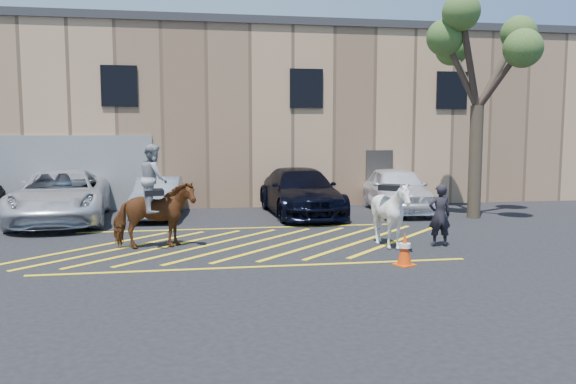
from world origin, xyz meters
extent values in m
plane|color=black|center=(0.00, 0.00, 0.00)|extent=(90.00, 90.00, 0.00)
imported|color=silver|center=(-5.61, 4.42, 0.84)|extent=(3.34, 6.30, 1.69)
imported|color=gray|center=(-2.55, 5.01, 0.69)|extent=(1.65, 4.23, 1.37)
imported|color=black|center=(2.36, 4.76, 0.81)|extent=(2.55, 5.72, 1.63)
imported|color=white|center=(5.98, 4.90, 0.83)|extent=(2.57, 5.07, 1.65)
imported|color=black|center=(4.83, -1.31, 0.80)|extent=(0.61, 0.42, 1.59)
cube|color=tan|center=(0.00, 12.00, 3.50)|extent=(32.00, 10.00, 7.00)
cube|color=#2D2D30|center=(0.00, 12.00, 7.15)|extent=(32.20, 10.20, 0.30)
cube|color=black|center=(-4.00, 6.96, 4.60)|extent=(1.30, 0.08, 1.50)
cube|color=black|center=(3.00, 6.96, 4.60)|extent=(1.30, 0.08, 1.50)
cube|color=black|center=(9.00, 6.96, 4.60)|extent=(1.30, 0.08, 1.50)
cube|color=#38332D|center=(6.00, 6.96, 1.10)|extent=(1.10, 0.08, 2.20)
cube|color=yellow|center=(-4.20, -0.30, 0.01)|extent=(4.20, 4.20, 0.01)
cube|color=yellow|center=(-3.15, -0.30, 0.01)|extent=(4.20, 4.20, 0.01)
cube|color=yellow|center=(-2.10, -0.30, 0.01)|extent=(4.20, 4.20, 0.01)
cube|color=yellow|center=(-1.05, -0.30, 0.01)|extent=(4.20, 4.20, 0.01)
cube|color=yellow|center=(0.00, -0.30, 0.01)|extent=(4.20, 4.20, 0.01)
cube|color=yellow|center=(1.05, -0.30, 0.01)|extent=(4.20, 4.20, 0.01)
cube|color=yellow|center=(2.10, -0.30, 0.01)|extent=(4.20, 4.20, 0.01)
cube|color=yellow|center=(3.15, -0.30, 0.01)|extent=(4.20, 4.20, 0.01)
cube|color=yellow|center=(4.20, -0.30, 0.01)|extent=(4.20, 4.20, 0.01)
cube|color=yellow|center=(0.00, 2.20, 0.01)|extent=(9.50, 0.12, 0.01)
cube|color=yellow|center=(0.00, -2.80, 0.01)|extent=(9.50, 0.12, 0.01)
imported|color=#5C3815|center=(-2.32, -0.40, 0.83)|extent=(2.09, 1.18, 1.67)
imported|color=#91919A|center=(-2.32, -0.40, 1.76)|extent=(0.76, 0.91, 1.70)
cube|color=black|center=(-2.32, -0.40, 1.42)|extent=(0.54, 0.62, 0.14)
imported|color=white|center=(3.54, -1.31, 0.86)|extent=(2.05, 2.08, 1.72)
cube|color=black|center=(3.54, -1.31, 1.53)|extent=(0.72, 0.70, 0.14)
cube|color=#EB4B09|center=(3.19, -3.17, 0.01)|extent=(0.50, 0.50, 0.03)
cone|color=#E23B09|center=(3.19, -3.17, 0.38)|extent=(0.32, 0.32, 0.70)
cylinder|color=white|center=(3.19, -3.17, 0.44)|extent=(0.25, 0.25, 0.10)
cylinder|color=#4A3C2D|center=(8.06, 3.05, 1.90)|extent=(0.44, 0.44, 3.80)
cylinder|color=#48382B|center=(8.85, 3.19, 4.97)|extent=(1.76, 0.51, 2.68)
cylinder|color=#413227|center=(7.99, 3.91, 4.80)|extent=(0.33, 1.88, 2.34)
cylinder|color=#4B3C2D|center=(7.45, 3.05, 4.85)|extent=(1.40, 0.20, 2.39)
cylinder|color=#45342A|center=(8.40, 2.33, 4.59)|extent=(0.78, 1.62, 1.96)
cylinder|color=#413027|center=(7.59, 2.78, 5.20)|extent=(1.16, 0.77, 3.11)
sphere|color=#536E2F|center=(9.63, 3.33, 6.24)|extent=(1.20, 1.20, 1.20)
sphere|color=#4A662B|center=(7.91, 4.77, 5.91)|extent=(1.20, 1.20, 1.20)
sphere|color=#43682C|center=(6.84, 3.05, 6.00)|extent=(1.20, 1.20, 1.20)
sphere|color=#547130|center=(8.74, 1.60, 5.48)|extent=(1.20, 1.20, 1.20)
sphere|color=#46632A|center=(7.12, 2.51, 6.71)|extent=(1.20, 1.20, 1.20)
camera|label=1|loc=(-1.28, -14.63, 2.88)|focal=35.00mm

